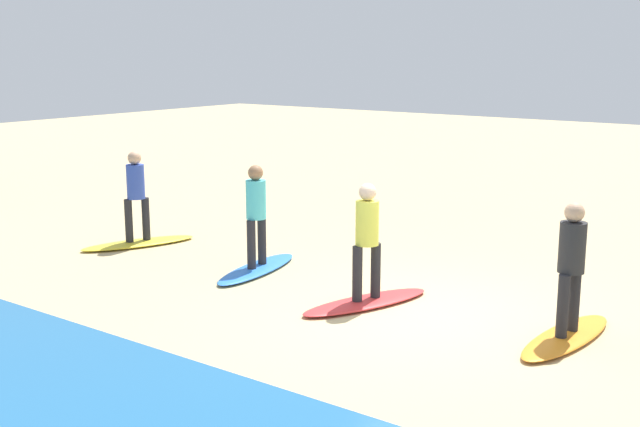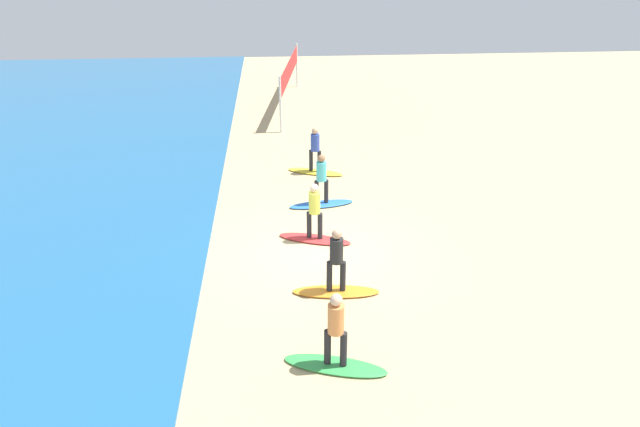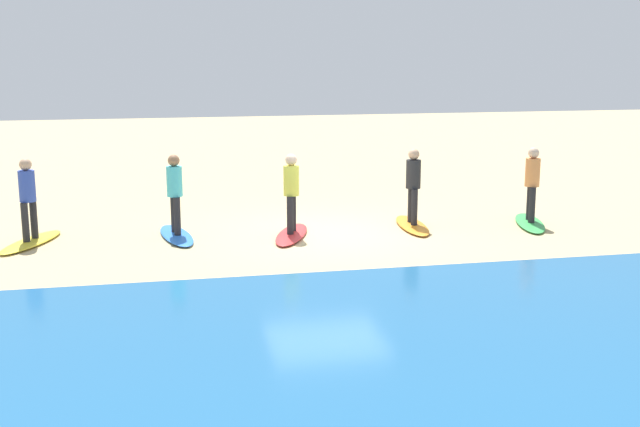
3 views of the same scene
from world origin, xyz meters
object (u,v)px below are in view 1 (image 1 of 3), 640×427
object	(u,v)px
surfer_orange	(571,259)
surfboard_yellow	(139,243)
surfboard_red	(366,302)
surfer_yellow	(136,190)
surfer_blue	(256,208)
surfboard_orange	(566,337)
surfboard_blue	(257,269)
surfer_red	(367,233)

from	to	relation	value
surfer_orange	surfboard_yellow	distance (m)	8.02
surfboard_red	surfer_yellow	size ratio (longest dim) A/B	1.28
surfer_yellow	surfer_blue	bearing A→B (deg)	179.45
surfboard_orange	surfer_orange	bearing A→B (deg)	-84.71
surfboard_blue	surfboard_yellow	xyz separation A→B (m)	(2.87, -0.03, 0.00)
surfboard_orange	surfboard_yellow	size ratio (longest dim) A/B	1.00
surfboard_orange	surfer_blue	size ratio (longest dim) A/B	1.28
surfboard_blue	surfer_red	bearing A→B (deg)	71.47
surfboard_red	surfer_blue	distance (m)	2.58
surfer_orange	surfboard_red	size ratio (longest dim) A/B	0.78
surfboard_red	surfer_blue	bearing A→B (deg)	-80.01
surfer_orange	surfer_red	distance (m)	2.75
surfer_red	surfboard_yellow	xyz separation A→B (m)	(5.22, -0.43, -0.99)
surfboard_orange	surfer_blue	bearing A→B (deg)	-85.86
surfer_orange	surfer_red	world-z (taller)	same
surfer_red	surfer_yellow	world-z (taller)	same
surfer_orange	surfboard_blue	xyz separation A→B (m)	(5.09, -0.10, -0.99)
surfboard_orange	surfer_orange	xyz separation A→B (m)	(0.00, 0.00, 0.99)
surfboard_blue	surfboard_red	bearing A→B (deg)	71.47
surfer_orange	surfboard_blue	size ratio (longest dim) A/B	0.78
surfboard_blue	surfer_blue	bearing A→B (deg)	171.20
surfboard_yellow	surfer_orange	bearing A→B (deg)	111.82
surfer_yellow	surfer_orange	bearing A→B (deg)	179.06
surfer_red	surfboard_blue	size ratio (longest dim) A/B	0.78
surfboard_red	surfboard_orange	bearing A→B (deg)	116.00
surfboard_red	surfer_red	size ratio (longest dim) A/B	1.28
surfboard_blue	surfer_blue	xyz separation A→B (m)	(0.00, -0.00, 0.99)
surfboard_orange	surfer_red	bearing A→B (deg)	-78.42
surfer_orange	surfer_yellow	distance (m)	7.95
surfboard_red	surfboard_blue	bearing A→B (deg)	-80.01
surfer_yellow	surfboard_yellow	bearing A→B (deg)	-90.00
surfer_orange	surfboard_blue	distance (m)	5.18
surfer_yellow	surfer_red	bearing A→B (deg)	175.28
surfer_red	surfer_blue	distance (m)	2.39
surfer_orange	surfboard_red	distance (m)	2.92
surfboard_orange	surfboard_red	size ratio (longest dim) A/B	1.00
surfer_orange	surfboard_yellow	xyz separation A→B (m)	(7.95, -0.13, -0.99)
surfer_orange	surfboard_red	xyz separation A→B (m)	(2.73, 0.30, -0.99)
surfboard_red	surfer_yellow	world-z (taller)	surfer_yellow
surfboard_blue	surfer_yellow	size ratio (longest dim) A/B	1.28
surfboard_yellow	surfboard_blue	bearing A→B (deg)	112.20
surfer_red	surfer_yellow	distance (m)	5.24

